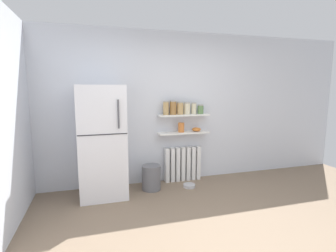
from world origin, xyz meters
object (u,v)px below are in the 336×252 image
Objects in this scene: storage_jar_4 at (194,108)px; pet_food_bowl at (189,186)px; shelf_bowl at (196,129)px; trash_bin at (151,177)px; refrigerator at (102,141)px; vase at (181,127)px; storage_jar_5 at (201,109)px; storage_jar_3 at (187,108)px; radiator at (183,164)px; storage_jar_1 at (173,108)px; storage_jar_0 at (166,108)px; storage_jar_2 at (180,108)px.

storage_jar_4 is 1.32m from pet_food_bowl.
pet_food_bowl is (-0.25, -0.31, -0.90)m from shelf_bowl.
trash_bin is at bearing -164.51° from storage_jar_4.
refrigerator is at bearing -171.83° from storage_jar_4.
vase is at bearing 180.00° from storage_jar_4.
storage_jar_5 is at bearing 13.50° from trash_bin.
pet_food_bowl is (0.63, -0.09, -0.18)m from trash_bin.
radiator is at bearing 154.66° from storage_jar_3.
shelf_bowl is 0.98m from pet_food_bowl.
storage_jar_1 is 0.51m from storage_jar_5.
storage_jar_0 is 0.38m from storage_jar_3.
storage_jar_5 is at bearing -0.00° from storage_jar_2.
storage_jar_1 is at bearing 180.00° from storage_jar_4.
storage_jar_1 is 1.22m from trash_bin.
refrigerator is 1.30m from storage_jar_1.
storage_jar_5 is at bearing 0.00° from vase.
storage_jar_1 reaches higher than shelf_bowl.
trash_bin is (-0.88, -0.23, -0.72)m from shelf_bowl.
storage_jar_2 is 1.38× the size of shelf_bowl.
vase is at bearing 180.00° from shelf_bowl.
storage_jar_1 is 1.50× the size of shelf_bowl.
shelf_bowl is at bearing -0.00° from storage_jar_3.
trash_bin is at bearing -158.16° from storage_jar_2.
shelf_bowl is at bearing 180.00° from storage_jar_5.
refrigerator reaches higher than storage_jar_4.
pet_food_bowl is at bearing -101.71° from storage_jar_3.
refrigerator is at bearing -172.43° from storage_jar_5.
pet_food_bowl is at bearing -121.44° from storage_jar_4.
radiator is 1.06m from storage_jar_0.
storage_jar_0 is at bearing -180.00° from storage_jar_5.
storage_jar_3 is at bearing 8.87° from refrigerator.
storage_jar_1 is 1.43× the size of vase.
vase is at bearing -180.00° from storage_jar_3.
vase is (-0.10, -0.00, -0.33)m from storage_jar_3.
storage_jar_0 is at bearing -174.59° from radiator.
radiator is (1.39, 0.26, -0.55)m from refrigerator.
storage_jar_0 reaches higher than storage_jar_2.
storage_jar_5 reaches higher than radiator.
storage_jar_5 reaches higher than pet_food_bowl.
storage_jar_4 is 1.22× the size of vase.
storage_jar_4 reaches higher than storage_jar_5.
storage_jar_1 is 0.59m from shelf_bowl.
refrigerator is 0.99m from trash_bin.
storage_jar_4 is at bearing 15.49° from trash_bin.
storage_jar_3 is 0.42m from shelf_bowl.
vase is (-0.04, -0.03, 0.67)m from radiator.
vase is at bearing 97.24° from pet_food_bowl.
storage_jar_3 is at bearing 18.14° from trash_bin.
shelf_bowl is (0.05, 0.00, -0.38)m from storage_jar_4.
trash_bin is (0.75, -0.00, -0.65)m from refrigerator.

